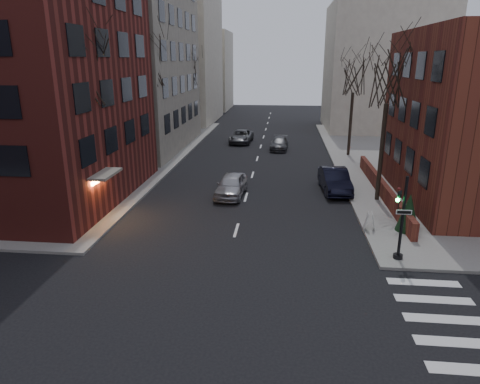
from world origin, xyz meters
name	(u,v)px	position (x,y,z in m)	size (l,w,h in m)	color
building_left_brick	(0,61)	(-15.50, 16.50, 9.00)	(15.00, 15.00, 18.00)	maroon
building_left_tan	(90,7)	(-17.00, 34.00, 14.00)	(18.00, 18.00, 28.00)	#9D9481
low_wall_right	(382,188)	(9.30, 19.00, 0.65)	(0.35, 16.00, 1.00)	maroon
building_distant_la	(168,60)	(-15.00, 55.00, 9.00)	(14.00, 16.00, 18.00)	beige
building_distant_ra	(382,68)	(15.00, 50.00, 8.00)	(14.00, 14.00, 16.00)	beige
building_distant_lb	(203,71)	(-13.00, 72.00, 7.00)	(10.00, 12.00, 14.00)	beige
traffic_signal	(400,223)	(7.94, 8.99, 1.91)	(0.76, 0.44, 4.00)	black
tree_left_a	(85,71)	(-8.80, 14.00, 8.47)	(4.18, 4.18, 10.26)	#2D231C
tree_left_b	(149,62)	(-8.80, 26.00, 8.91)	(4.40, 4.40, 10.80)	#2D231C
tree_left_c	(187,69)	(-8.80, 40.00, 8.03)	(3.96, 3.96, 9.72)	#2D231C
tree_right_a	(389,78)	(8.80, 18.00, 8.03)	(3.96, 3.96, 9.72)	#2D231C
tree_right_b	(354,76)	(8.80, 32.00, 7.59)	(3.74, 3.74, 9.18)	#2D231C
streetlamp_near	(145,125)	(-8.20, 22.00, 4.24)	(0.36, 0.36, 6.28)	black
streetlamp_far	(197,101)	(-8.20, 42.00, 4.24)	(0.36, 0.36, 6.28)	black
parked_sedan	(335,180)	(6.20, 20.01, 0.83)	(1.75, 5.03, 1.66)	black
car_lane_silver	(231,185)	(-1.05, 18.27, 0.77)	(1.81, 4.50, 1.53)	#A4A5AA
car_lane_gray	(279,144)	(2.01, 34.57, 0.63)	(1.75, 4.32, 1.25)	#3B3B3F
car_lane_far	(241,136)	(-2.35, 38.05, 0.70)	(2.32, 5.04, 1.40)	#444549
sandwich_board	(370,221)	(7.30, 12.51, 0.64)	(0.43, 0.61, 0.98)	silver
evergreen_shrub	(409,212)	(9.33, 12.59, 1.20)	(1.26, 1.26, 2.10)	black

